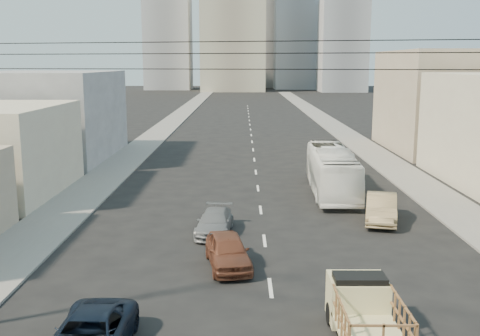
{
  "coord_description": "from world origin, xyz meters",
  "views": [
    {
      "loc": [
        -1.13,
        -12.95,
        8.75
      ],
      "look_at": [
        -1.23,
        15.12,
        3.5
      ],
      "focal_mm": 42.0,
      "sensor_mm": 36.0,
      "label": 1
    }
  ],
  "objects_px": {
    "sedan_tan": "(381,208)",
    "sedan_grey": "(215,222)",
    "flatbed_pickup": "(364,309)",
    "city_bus": "(332,171)",
    "sedan_brown": "(228,251)"
  },
  "relations": [
    {
      "from": "sedan_tan",
      "to": "sedan_grey",
      "type": "bearing_deg",
      "value": -152.75
    },
    {
      "from": "flatbed_pickup",
      "to": "sedan_tan",
      "type": "bearing_deg",
      "value": 74.17
    },
    {
      "from": "city_bus",
      "to": "sedan_brown",
      "type": "xyz_separation_m",
      "value": [
        -6.73,
        -14.18,
        -0.83
      ]
    },
    {
      "from": "sedan_brown",
      "to": "sedan_tan",
      "type": "height_order",
      "value": "sedan_tan"
    },
    {
      "from": "flatbed_pickup",
      "to": "sedan_tan",
      "type": "relative_size",
      "value": 0.94
    },
    {
      "from": "sedan_grey",
      "to": "flatbed_pickup",
      "type": "bearing_deg",
      "value": -60.39
    },
    {
      "from": "flatbed_pickup",
      "to": "sedan_grey",
      "type": "relative_size",
      "value": 1.05
    },
    {
      "from": "flatbed_pickup",
      "to": "sedan_tan",
      "type": "distance_m",
      "value": 14.38
    },
    {
      "from": "flatbed_pickup",
      "to": "sedan_tan",
      "type": "xyz_separation_m",
      "value": [
        3.92,
        13.83,
        -0.32
      ]
    },
    {
      "from": "flatbed_pickup",
      "to": "city_bus",
      "type": "bearing_deg",
      "value": 83.89
    },
    {
      "from": "sedan_tan",
      "to": "sedan_grey",
      "type": "relative_size",
      "value": 1.12
    },
    {
      "from": "city_bus",
      "to": "sedan_grey",
      "type": "bearing_deg",
      "value": -126.62
    },
    {
      "from": "sedan_tan",
      "to": "sedan_grey",
      "type": "xyz_separation_m",
      "value": [
        -9.23,
        -2.26,
        -0.17
      ]
    },
    {
      "from": "city_bus",
      "to": "sedan_brown",
      "type": "height_order",
      "value": "city_bus"
    },
    {
      "from": "flatbed_pickup",
      "to": "sedan_grey",
      "type": "height_order",
      "value": "flatbed_pickup"
    }
  ]
}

